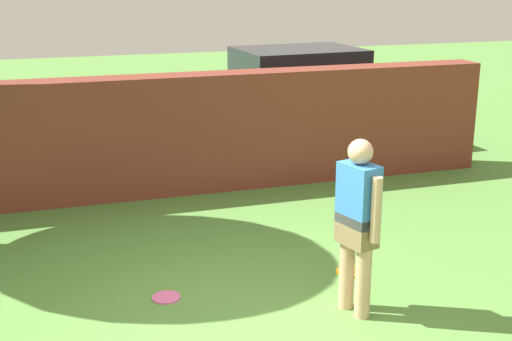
# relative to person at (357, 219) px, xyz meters

# --- Properties ---
(ground_plane) EXTENTS (40.00, 40.00, 0.00)m
(ground_plane) POSITION_rel_person_xyz_m (-0.98, -0.04, -0.90)
(ground_plane) COLOR #568C3D
(brick_wall) EXTENTS (12.59, 0.50, 1.63)m
(brick_wall) POSITION_rel_person_xyz_m (-2.48, 3.97, -0.08)
(brick_wall) COLOR brown
(brick_wall) RESTS_ON ground
(person) EXTENTS (0.31, 0.52, 1.62)m
(person) POSITION_rel_person_xyz_m (0.00, 0.00, 0.00)
(person) COLOR tan
(person) RESTS_ON ground
(car) EXTENTS (4.30, 2.14, 1.72)m
(car) POSITION_rel_person_xyz_m (1.65, 5.70, -0.04)
(car) COLOR black
(car) RESTS_ON ground
(frisbee_orange) EXTENTS (0.27, 0.27, 0.02)m
(frisbee_orange) POSITION_rel_person_xyz_m (0.32, 0.78, -0.89)
(frisbee_orange) COLOR orange
(frisbee_orange) RESTS_ON ground
(frisbee_pink) EXTENTS (0.27, 0.27, 0.02)m
(frisbee_pink) POSITION_rel_person_xyz_m (-1.58, 0.78, -0.89)
(frisbee_pink) COLOR pink
(frisbee_pink) RESTS_ON ground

